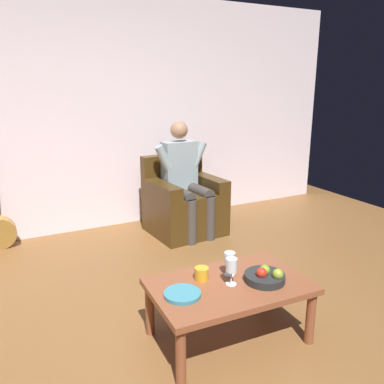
{
  "coord_description": "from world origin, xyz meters",
  "views": [
    {
      "loc": [
        1.0,
        1.7,
        1.65
      ],
      "look_at": [
        -0.54,
        -1.29,
        0.72
      ],
      "focal_mm": 37.29,
      "sensor_mm": 36.0,
      "label": 1
    }
  ],
  "objects_px": {
    "wine_glass_near": "(230,259)",
    "candle_jar": "(202,274)",
    "armchair": "(184,205)",
    "person_seated": "(185,176)",
    "wine_glass_far": "(232,267)",
    "decorative_dish": "(182,294)",
    "coffee_table": "(229,291)",
    "fruit_bowl": "(265,276)"
  },
  "relations": [
    {
      "from": "coffee_table",
      "to": "wine_glass_far",
      "type": "bearing_deg",
      "value": 93.46
    },
    {
      "from": "person_seated",
      "to": "decorative_dish",
      "type": "distance_m",
      "value": 2.12
    },
    {
      "from": "coffee_table",
      "to": "armchair",
      "type": "bearing_deg",
      "value": -107.5
    },
    {
      "from": "armchair",
      "to": "wine_glass_near",
      "type": "relative_size",
      "value": 5.26
    },
    {
      "from": "armchair",
      "to": "wine_glass_far",
      "type": "height_order",
      "value": "armchair"
    },
    {
      "from": "armchair",
      "to": "candle_jar",
      "type": "relative_size",
      "value": 9.25
    },
    {
      "from": "armchair",
      "to": "person_seated",
      "type": "xyz_separation_m",
      "value": [
        -0.0,
        0.04,
        0.34
      ]
    },
    {
      "from": "candle_jar",
      "to": "person_seated",
      "type": "bearing_deg",
      "value": -112.95
    },
    {
      "from": "wine_glass_near",
      "to": "fruit_bowl",
      "type": "distance_m",
      "value": 0.25
    },
    {
      "from": "coffee_table",
      "to": "candle_jar",
      "type": "bearing_deg",
      "value": -43.56
    },
    {
      "from": "wine_glass_far",
      "to": "candle_jar",
      "type": "distance_m",
      "value": 0.21
    },
    {
      "from": "armchair",
      "to": "coffee_table",
      "type": "bearing_deg",
      "value": 68.33
    },
    {
      "from": "armchair",
      "to": "candle_jar",
      "type": "distance_m",
      "value": 1.94
    },
    {
      "from": "person_seated",
      "to": "wine_glass_far",
      "type": "relative_size",
      "value": 6.93
    },
    {
      "from": "person_seated",
      "to": "wine_glass_near",
      "type": "height_order",
      "value": "person_seated"
    },
    {
      "from": "wine_glass_near",
      "to": "candle_jar",
      "type": "xyz_separation_m",
      "value": [
        0.2,
        -0.03,
        -0.07
      ]
    },
    {
      "from": "fruit_bowl",
      "to": "candle_jar",
      "type": "bearing_deg",
      "value": -30.78
    },
    {
      "from": "fruit_bowl",
      "to": "person_seated",
      "type": "bearing_deg",
      "value": -101.15
    },
    {
      "from": "wine_glass_far",
      "to": "person_seated",
      "type": "bearing_deg",
      "value": -107.72
    },
    {
      "from": "decorative_dish",
      "to": "wine_glass_far",
      "type": "bearing_deg",
      "value": 177.67
    },
    {
      "from": "armchair",
      "to": "wine_glass_near",
      "type": "xyz_separation_m",
      "value": [
        0.54,
        1.82,
        0.2
      ]
    },
    {
      "from": "person_seated",
      "to": "candle_jar",
      "type": "height_order",
      "value": "person_seated"
    },
    {
      "from": "coffee_table",
      "to": "candle_jar",
      "type": "relative_size",
      "value": 11.19
    },
    {
      "from": "wine_glass_far",
      "to": "decorative_dish",
      "type": "relative_size",
      "value": 0.79
    },
    {
      "from": "armchair",
      "to": "decorative_dish",
      "type": "xyz_separation_m",
      "value": [
        0.94,
        1.92,
        0.1
      ]
    },
    {
      "from": "candle_jar",
      "to": "wine_glass_near",
      "type": "bearing_deg",
      "value": 171.4
    },
    {
      "from": "wine_glass_near",
      "to": "coffee_table",
      "type": "bearing_deg",
      "value": 58.47
    },
    {
      "from": "person_seated",
      "to": "wine_glass_near",
      "type": "bearing_deg",
      "value": 68.78
    },
    {
      "from": "decorative_dish",
      "to": "fruit_bowl",
      "type": "bearing_deg",
      "value": 171.79
    },
    {
      "from": "armchair",
      "to": "decorative_dish",
      "type": "bearing_deg",
      "value": 59.67
    },
    {
      "from": "wine_glass_near",
      "to": "decorative_dish",
      "type": "xyz_separation_m",
      "value": [
        0.4,
        0.1,
        -0.1
      ]
    },
    {
      "from": "person_seated",
      "to": "coffee_table",
      "type": "relative_size",
      "value": 1.2
    },
    {
      "from": "coffee_table",
      "to": "wine_glass_far",
      "type": "xyz_separation_m",
      "value": [
        -0.0,
        0.02,
        0.18
      ]
    },
    {
      "from": "wine_glass_near",
      "to": "armchair",
      "type": "bearing_deg",
      "value": -106.65
    },
    {
      "from": "armchair",
      "to": "wine_glass_near",
      "type": "bearing_deg",
      "value": 69.18
    },
    {
      "from": "wine_glass_near",
      "to": "candle_jar",
      "type": "bearing_deg",
      "value": -8.6
    },
    {
      "from": "coffee_table",
      "to": "decorative_dish",
      "type": "height_order",
      "value": "decorative_dish"
    },
    {
      "from": "person_seated",
      "to": "wine_glass_far",
      "type": "distance_m",
      "value": 2.0
    },
    {
      "from": "coffee_table",
      "to": "person_seated",
      "type": "bearing_deg",
      "value": -107.89
    },
    {
      "from": "wine_glass_near",
      "to": "decorative_dish",
      "type": "relative_size",
      "value": 0.72
    },
    {
      "from": "wine_glass_far",
      "to": "fruit_bowl",
      "type": "bearing_deg",
      "value": 163.06
    },
    {
      "from": "fruit_bowl",
      "to": "wine_glass_near",
      "type": "bearing_deg",
      "value": -48.79
    }
  ]
}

